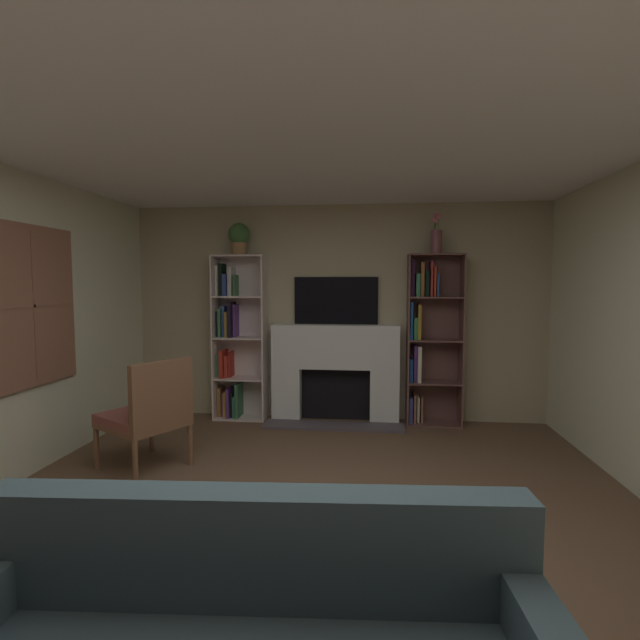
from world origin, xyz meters
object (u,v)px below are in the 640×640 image
object	(u,v)px
tv	(336,301)
bookshelf_left	(235,341)
bookshelf_right	(427,336)
potted_plant	(239,237)
vase_with_flowers	(436,240)
armchair	(149,413)
fireplace	(335,369)

from	to	relation	value
tv	bookshelf_left	distance (m)	1.32
bookshelf_right	potted_plant	xyz separation A→B (m)	(-2.21, -0.04, 1.15)
bookshelf_left	vase_with_flowers	xyz separation A→B (m)	(2.36, -0.03, 1.19)
potted_plant	bookshelf_left	bearing A→B (deg)	155.62
bookshelf_left	bookshelf_right	size ratio (longest dim) A/B	1.00
tv	armchair	distance (m)	2.49
tv	vase_with_flowers	bearing A→B (deg)	-6.04
potted_plant	vase_with_flowers	size ratio (longest dim) A/B	0.82
fireplace	armchair	size ratio (longest dim) A/B	1.63
fireplace	bookshelf_left	distance (m)	1.26
fireplace	vase_with_flowers	xyz separation A→B (m)	(1.14, -0.02, 1.51)
bookshelf_right	vase_with_flowers	bearing A→B (deg)	-27.67
fireplace	bookshelf_left	world-z (taller)	bookshelf_left
fireplace	bookshelf_right	distance (m)	1.14
armchair	fireplace	bearing A→B (deg)	47.67
bookshelf_left	bookshelf_right	world-z (taller)	same
fireplace	bookshelf_right	xyz separation A→B (m)	(1.07, 0.02, 0.41)
fireplace	vase_with_flowers	distance (m)	1.89
bookshelf_right	bookshelf_left	bearing A→B (deg)	-179.88
bookshelf_right	armchair	world-z (taller)	bookshelf_right
bookshelf_right	vase_with_flowers	distance (m)	1.10
tv	potted_plant	xyz separation A→B (m)	(-1.14, -0.12, 0.75)
bookshelf_right	tv	bearing A→B (deg)	175.63
tv	bookshelf_right	bearing A→B (deg)	-4.37
bookshelf_left	bookshelf_right	distance (m)	2.28
potted_plant	armchair	bearing A→B (deg)	-102.52
fireplace	bookshelf_right	bearing A→B (deg)	0.90
bookshelf_right	fireplace	bearing A→B (deg)	-179.10
potted_plant	tv	bearing A→B (deg)	6.00
bookshelf_left	bookshelf_right	xyz separation A→B (m)	(2.28, 0.00, 0.09)
tv	bookshelf_left	world-z (taller)	bookshelf_left
tv	bookshelf_right	size ratio (longest dim) A/B	0.51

